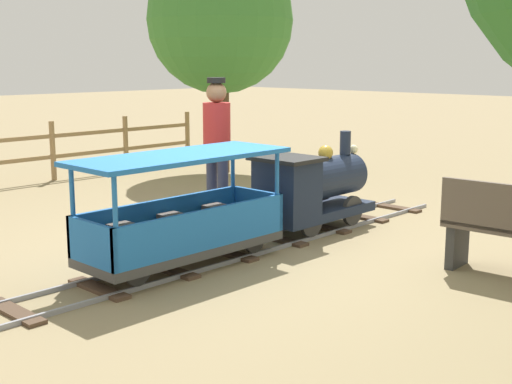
{
  "coord_description": "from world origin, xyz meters",
  "views": [
    {
      "loc": [
        4.53,
        -4.55,
        1.8
      ],
      "look_at": [
        0.0,
        0.18,
        0.55
      ],
      "focal_mm": 48.5,
      "sensor_mm": 36.0,
      "label": 1
    }
  ],
  "objects_px": {
    "locomotive": "(311,187)",
    "passenger_car": "(183,220)",
    "conductor_person": "(217,139)",
    "oak_tree_near": "(220,21)"
  },
  "relations": [
    {
      "from": "locomotive",
      "to": "passenger_car",
      "type": "bearing_deg",
      "value": -90.0
    },
    {
      "from": "locomotive",
      "to": "conductor_person",
      "type": "bearing_deg",
      "value": -155.79
    },
    {
      "from": "passenger_car",
      "to": "oak_tree_near",
      "type": "bearing_deg",
      "value": 133.05
    },
    {
      "from": "locomotive",
      "to": "passenger_car",
      "type": "relative_size",
      "value": 0.72
    },
    {
      "from": "locomotive",
      "to": "oak_tree_near",
      "type": "bearing_deg",
      "value": 149.77
    },
    {
      "from": "locomotive",
      "to": "passenger_car",
      "type": "distance_m",
      "value": 1.77
    },
    {
      "from": "conductor_person",
      "to": "passenger_car",
      "type": "bearing_deg",
      "value": -53.58
    },
    {
      "from": "passenger_car",
      "to": "oak_tree_near",
      "type": "xyz_separation_m",
      "value": [
        -3.62,
        3.88,
        1.99
      ]
    },
    {
      "from": "passenger_car",
      "to": "conductor_person",
      "type": "bearing_deg",
      "value": 126.42
    },
    {
      "from": "passenger_car",
      "to": "conductor_person",
      "type": "relative_size",
      "value": 1.23
    }
  ]
}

